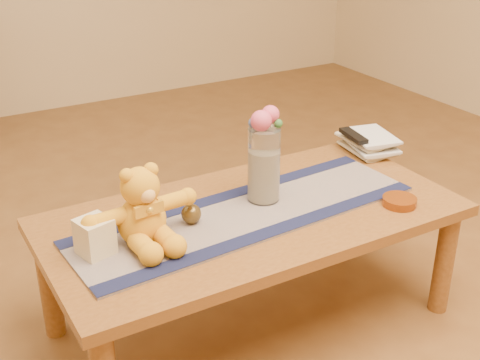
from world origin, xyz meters
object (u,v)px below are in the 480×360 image
glass_vase (264,165)px  bronze_ball (191,214)px  book_bottom (351,152)px  tv_remote (353,136)px  teddy_bear (141,206)px  pillar_candle (95,236)px  amber_dish (399,201)px

glass_vase → bronze_ball: glass_vase is taller
book_bottom → tv_remote: tv_remote is taller
book_bottom → tv_remote: 0.08m
teddy_bear → glass_vase: bearing=2.3°
pillar_candle → book_bottom: bearing=11.1°
teddy_bear → glass_vase: (0.47, 0.05, 0.01)m
pillar_candle → amber_dish: 1.03m
book_bottom → glass_vase: bearing=-155.0°
book_bottom → amber_dish: bearing=-101.3°
teddy_bear → tv_remote: bearing=8.6°
glass_vase → tv_remote: glass_vase is taller
tv_remote → amber_dish: size_ratio=1.37×
pillar_candle → book_bottom: 1.17m
glass_vase → amber_dish: glass_vase is taller
glass_vase → bronze_ball: size_ratio=4.00×
book_bottom → teddy_bear: bearing=-160.7°
glass_vase → book_bottom: size_ratio=1.17×
bronze_ball → tv_remote: tv_remote is taller
pillar_candle → amber_dish: size_ratio=0.95×
bronze_ball → amber_dish: bearing=-18.9°
teddy_bear → glass_vase: glass_vase is taller
pillar_candle → amber_dish: bearing=-11.8°
teddy_bear → tv_remote: teddy_bear is taller
book_bottom → pillar_candle: bearing=-162.2°
pillar_candle → glass_vase: bearing=4.6°
bronze_ball → tv_remote: size_ratio=0.41×
tv_remote → amber_dish: tv_remote is taller
book_bottom → tv_remote: bearing=-93.0°
glass_vase → amber_dish: 0.48m
teddy_bear → amber_dish: (0.85, -0.21, -0.11)m
book_bottom → amber_dish: size_ratio=1.91×
teddy_bear → amber_dish: 0.89m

